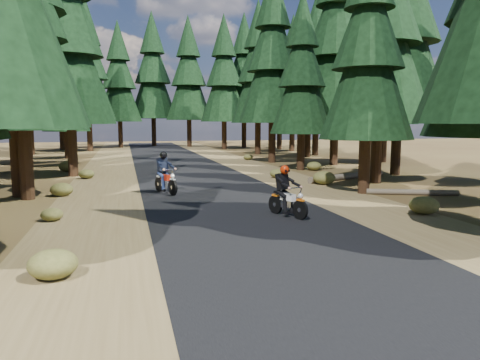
# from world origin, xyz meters

# --- Properties ---
(ground) EXTENTS (120.00, 120.00, 0.00)m
(ground) POSITION_xyz_m (0.00, 0.00, 0.00)
(ground) COLOR #49321A
(ground) RESTS_ON ground
(road) EXTENTS (6.00, 100.00, 0.01)m
(road) POSITION_xyz_m (0.00, 5.00, 0.01)
(road) COLOR black
(road) RESTS_ON ground
(shoulder_l) EXTENTS (3.20, 100.00, 0.01)m
(shoulder_l) POSITION_xyz_m (-4.60, 5.00, 0.00)
(shoulder_l) COLOR brown
(shoulder_l) RESTS_ON ground
(shoulder_r) EXTENTS (3.20, 100.00, 0.01)m
(shoulder_r) POSITION_xyz_m (4.60, 5.00, 0.00)
(shoulder_r) COLOR brown
(shoulder_r) RESTS_ON ground
(pine_forest) EXTENTS (34.59, 55.08, 16.32)m
(pine_forest) POSITION_xyz_m (-0.02, 21.05, 7.89)
(pine_forest) COLOR black
(pine_forest) RESTS_ON ground
(log_near) EXTENTS (5.42, 2.79, 0.32)m
(log_near) POSITION_xyz_m (7.67, 9.06, 0.16)
(log_near) COLOR #4C4233
(log_near) RESTS_ON ground
(log_far) EXTENTS (3.47, 1.51, 0.24)m
(log_far) POSITION_xyz_m (7.73, 3.56, 0.12)
(log_far) COLOR #4C4233
(log_far) RESTS_ON ground
(understory_shrubs) EXTENTS (15.58, 32.96, 0.66)m
(understory_shrubs) POSITION_xyz_m (0.46, 7.39, 0.28)
(understory_shrubs) COLOR #474C1E
(understory_shrubs) RESTS_ON ground
(rider_lead) EXTENTS (1.17, 1.87, 1.61)m
(rider_lead) POSITION_xyz_m (1.32, 0.63, 0.54)
(rider_lead) COLOR white
(rider_lead) RESTS_ON road
(rider_follow) EXTENTS (1.25, 2.03, 1.74)m
(rider_follow) POSITION_xyz_m (-1.97, 6.38, 0.59)
(rider_follow) COLOR maroon
(rider_follow) RESTS_ON road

